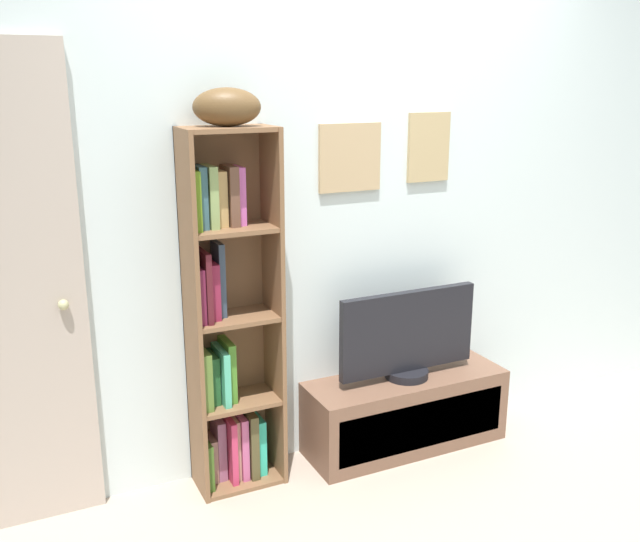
{
  "coord_description": "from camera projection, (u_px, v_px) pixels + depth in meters",
  "views": [
    {
      "loc": [
        -1.59,
        -1.86,
        1.85
      ],
      "look_at": [
        -0.3,
        0.85,
        1.02
      ],
      "focal_mm": 39.67,
      "sensor_mm": 36.0,
      "label": 1
    }
  ],
  "objects": [
    {
      "name": "back_wall",
      "position": [
        350.0,
        207.0,
        3.42
      ],
      "size": [
        4.8,
        0.08,
        2.47
      ],
      "color": "silver",
      "rests_on": "ground"
    },
    {
      "name": "television",
      "position": [
        408.0,
        336.0,
        3.5
      ],
      "size": [
        0.74,
        0.22,
        0.45
      ],
      "color": "black",
      "rests_on": "tv_stand"
    },
    {
      "name": "tv_stand",
      "position": [
        405.0,
        411.0,
        3.61
      ],
      "size": [
        1.04,
        0.35,
        0.38
      ],
      "color": "brown",
      "rests_on": "ground"
    },
    {
      "name": "football",
      "position": [
        227.0,
        107.0,
        2.88
      ],
      "size": [
        0.32,
        0.24,
        0.16
      ],
      "primitive_type": "ellipsoid",
      "rotation": [
        0.0,
        0.0,
        -0.34
      ],
      "color": "brown",
      "rests_on": "bookshelf"
    },
    {
      "name": "bookshelf",
      "position": [
        226.0,
        331.0,
        3.16
      ],
      "size": [
        0.4,
        0.24,
        1.65
      ],
      "color": "brown",
      "rests_on": "ground"
    }
  ]
}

